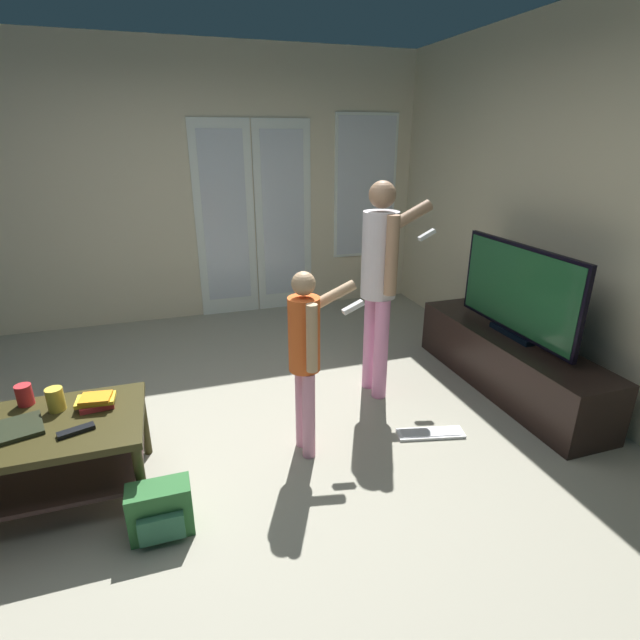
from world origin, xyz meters
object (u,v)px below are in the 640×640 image
object	(u,v)px
cup_by_laptop	(25,395)
coffee_table	(47,446)
person_child	(306,348)
laptop_closed	(4,432)
cup_near_edge	(55,399)
tv_remote_black	(76,431)
tv_stand	(507,362)
flat_screen_tv	(518,291)
book_stack	(96,401)
loose_keyboard	(431,433)
person_adult	(381,272)
backpack	(161,511)

from	to	relation	value
cup_by_laptop	coffee_table	bearing A→B (deg)	-64.46
person_child	laptop_closed	bearing A→B (deg)	-178.29
coffee_table	person_child	distance (m)	1.45
person_child	cup_near_edge	bearing A→B (deg)	174.95
coffee_table	tv_remote_black	bearing A→B (deg)	-35.92
tv_stand	laptop_closed	distance (m)	3.29
flat_screen_tv	book_stack	bearing A→B (deg)	-175.95
loose_keyboard	tv_remote_black	bearing A→B (deg)	-178.84
laptop_closed	cup_by_laptop	size ratio (longest dim) A/B	2.90
loose_keyboard	tv_remote_black	distance (m)	2.11
coffee_table	flat_screen_tv	size ratio (longest dim) A/B	0.82
coffee_table	book_stack	xyz separation A→B (m)	(0.25, 0.10, 0.16)
laptop_closed	book_stack	size ratio (longest dim) A/B	1.68
person_adult	laptop_closed	distance (m)	2.41
book_stack	tv_stand	bearing A→B (deg)	3.97
coffee_table	cup_by_laptop	size ratio (longest dim) A/B	8.37
book_stack	coffee_table	bearing A→B (deg)	-158.45
tv_stand	cup_near_edge	world-z (taller)	cup_near_edge
book_stack	person_adult	bearing A→B (deg)	14.05
flat_screen_tv	laptop_closed	world-z (taller)	flat_screen_tv
tv_remote_black	book_stack	world-z (taller)	book_stack
person_adult	backpack	xyz separation A→B (m)	(-1.59, -0.98, -0.82)
laptop_closed	backpack	bearing A→B (deg)	-45.24
person_adult	laptop_closed	bearing A→B (deg)	-165.25
flat_screen_tv	person_adult	distance (m)	1.03
person_adult	person_child	distance (m)	0.94
tv_stand	cup_near_edge	xyz separation A→B (m)	(-3.05, -0.16, 0.32)
flat_screen_tv	cup_by_laptop	distance (m)	3.23
coffee_table	backpack	world-z (taller)	coffee_table
coffee_table	person_adult	world-z (taller)	person_adult
person_child	loose_keyboard	bearing A→B (deg)	-7.11
book_stack	laptop_closed	bearing A→B (deg)	-162.09
loose_keyboard	cup_near_edge	xyz separation A→B (m)	(-2.18, 0.22, 0.53)
person_child	backpack	distance (m)	1.13
cup_near_edge	tv_remote_black	bearing A→B (deg)	-64.36
flat_screen_tv	cup_by_laptop	xyz separation A→B (m)	(-3.22, -0.05, -0.26)
person_child	tv_stand	bearing A→B (deg)	9.50
book_stack	loose_keyboard	bearing A→B (deg)	-5.42
cup_by_laptop	book_stack	xyz separation A→B (m)	(0.37, -0.15, -0.02)
backpack	laptop_closed	distance (m)	0.87
backpack	cup_by_laptop	size ratio (longest dim) A/B	2.59
person_adult	loose_keyboard	size ratio (longest dim) A/B	3.44
backpack	loose_keyboard	distance (m)	1.73
coffee_table	cup_near_edge	bearing A→B (deg)	68.37
laptop_closed	cup_by_laptop	bearing A→B (deg)	65.49
coffee_table	cup_near_edge	world-z (taller)	cup_near_edge
flat_screen_tv	person_child	xyz separation A→B (m)	(-1.69, -0.29, -0.09)
backpack	book_stack	world-z (taller)	book_stack
laptop_closed	cup_by_laptop	world-z (taller)	cup_by_laptop
person_child	backpack	bearing A→B (deg)	-153.94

